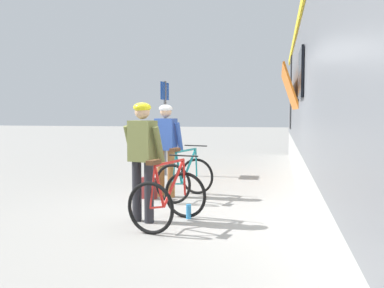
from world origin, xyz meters
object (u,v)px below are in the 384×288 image
cyclist_far_in_blue (166,142)px  backpack_on_platform (149,188)px  water_bottle_near_the_bikes (189,212)px  cyclist_near_in_olive (143,151)px  platform_sign_post (165,112)px  bicycle_near_red (169,198)px  water_bottle_by_the_backpack (147,191)px  bicycle_far_teal (185,177)px

cyclist_far_in_blue → backpack_on_platform: cyclist_far_in_blue is taller
water_bottle_near_the_bikes → cyclist_near_in_olive: bearing=-154.2°
platform_sign_post → cyclist_near_in_olive: bearing=-79.4°
cyclist_far_in_blue → backpack_on_platform: 0.93m
water_bottle_near_the_bikes → platform_sign_post: 4.90m
cyclist_far_in_blue → water_bottle_near_the_bikes: size_ratio=7.88×
cyclist_far_in_blue → bicycle_near_red: (0.57, -2.08, -0.65)m
water_bottle_near_the_bikes → bicycle_near_red: bearing=-113.9°
water_bottle_by_the_backpack → water_bottle_near_the_bikes: bearing=-54.0°
bicycle_near_red → platform_sign_post: platform_sign_post is taller
bicycle_near_red → water_bottle_near_the_bikes: (0.20, 0.45, -0.29)m
cyclist_far_in_blue → water_bottle_by_the_backpack: bearing=-165.4°
backpack_on_platform → bicycle_far_teal: bearing=31.3°
bicycle_near_red → cyclist_near_in_olive: bearing=161.3°
backpack_on_platform → water_bottle_near_the_bikes: size_ratio=1.79×
backpack_on_platform → water_bottle_by_the_backpack: backpack_on_platform is taller
water_bottle_near_the_bikes → platform_sign_post: (-1.51, 4.41, 1.51)m
water_bottle_near_the_bikes → platform_sign_post: size_ratio=0.09×
cyclist_near_in_olive → backpack_on_platform: cyclist_near_in_olive is taller
cyclist_near_in_olive → cyclist_far_in_blue: size_ratio=1.00×
bicycle_far_teal → water_bottle_near_the_bikes: bearing=-76.2°
bicycle_near_red → platform_sign_post: (-1.31, 4.86, 1.22)m
platform_sign_post → bicycle_near_red: bearing=-74.9°
bicycle_near_red → bicycle_far_teal: size_ratio=1.00×
bicycle_far_teal → water_bottle_by_the_backpack: bicycle_far_teal is taller
cyclist_near_in_olive → bicycle_near_red: cyclist_near_in_olive is taller
cyclist_near_in_olive → water_bottle_near_the_bikes: size_ratio=7.88×
bicycle_far_teal → backpack_on_platform: 0.72m
cyclist_far_in_blue → water_bottle_by_the_backpack: cyclist_far_in_blue is taller
water_bottle_near_the_bikes → water_bottle_by_the_backpack: size_ratio=1.04×
cyclist_near_in_olive → bicycle_far_teal: cyclist_near_in_olive is taller
cyclist_far_in_blue → platform_sign_post: bearing=104.9°
cyclist_far_in_blue → backpack_on_platform: (-0.28, -0.24, -0.85)m
cyclist_near_in_olive → backpack_on_platform: bearing=104.0°
water_bottle_by_the_backpack → cyclist_near_in_olive: bearing=-75.0°
water_bottle_near_the_bikes → water_bottle_by_the_backpack: (-1.12, 1.54, -0.00)m
cyclist_far_in_blue → bicycle_far_teal: 0.77m
cyclist_near_in_olive → water_bottle_near_the_bikes: bearing=25.8°
cyclist_far_in_blue → water_bottle_near_the_bikes: (0.77, -1.63, -0.94)m
cyclist_far_in_blue → water_bottle_by_the_backpack: (-0.35, -0.09, -0.95)m
bicycle_far_teal → backpack_on_platform: bicycle_far_teal is taller
water_bottle_by_the_backpack → bicycle_near_red: bearing=-65.1°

